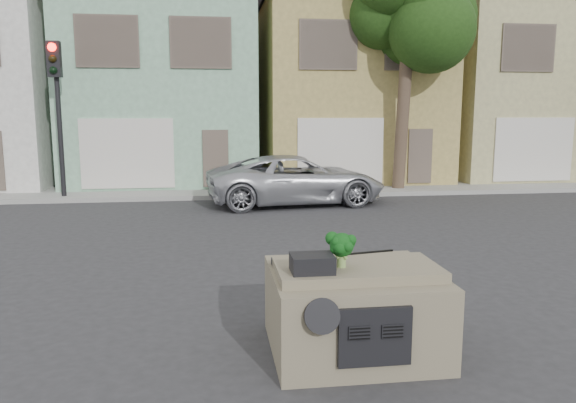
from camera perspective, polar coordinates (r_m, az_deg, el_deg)
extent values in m
plane|color=#303033|center=(9.99, 2.28, -7.80)|extent=(120.00, 120.00, 0.00)
cube|color=gray|center=(20.17, -2.92, 1.13)|extent=(40.00, 3.00, 0.15)
cube|color=#85B494|center=(23.98, -12.35, 11.08)|extent=(7.20, 8.20, 7.55)
cube|color=tan|center=(24.58, 5.70, 11.20)|extent=(7.20, 8.20, 7.55)
cube|color=tan|center=(27.30, 21.47, 10.42)|extent=(7.20, 8.20, 7.55)
imported|color=#B6B8BF|center=(17.72, 0.82, -0.25)|extent=(5.79, 3.14, 1.54)
cube|color=black|center=(19.51, -22.27, 7.47)|extent=(0.40, 0.40, 5.10)
cube|color=#1E3D12|center=(20.37, 11.68, 12.80)|extent=(4.40, 4.00, 8.50)
cube|color=#766C55|center=(7.03, 6.65, -10.51)|extent=(2.00, 1.80, 1.12)
cube|color=black|center=(6.38, 2.46, -6.29)|extent=(0.48, 0.38, 0.20)
cube|color=black|center=(7.28, 8.13, -5.14)|extent=(0.69, 0.15, 0.02)
cube|color=#0C390F|center=(6.57, 5.47, -4.90)|extent=(0.42, 0.42, 0.42)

